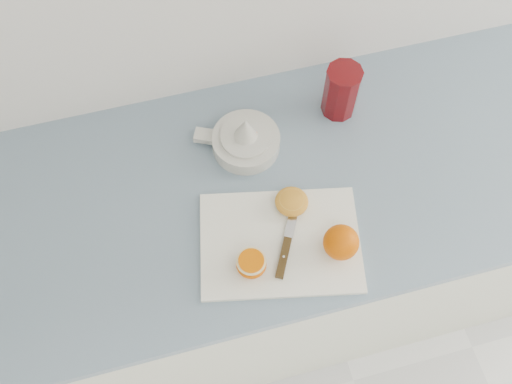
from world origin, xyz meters
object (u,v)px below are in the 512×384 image
at_px(cutting_board, 280,242).
at_px(half_orange, 251,264).
at_px(red_tumbler, 341,92).
at_px(counter, 299,244).
at_px(citrus_juicer, 245,140).

bearing_deg(cutting_board, half_orange, -151.70).
xyz_separation_m(cutting_board, half_orange, (-0.08, -0.04, 0.03)).
bearing_deg(red_tumbler, half_orange, -131.72).
relative_size(cutting_board, red_tumbler, 2.47).
xyz_separation_m(counter, citrus_juicer, (-0.13, 0.11, 0.47)).
relative_size(cutting_board, half_orange, 5.36).
distance_m(citrus_juicer, red_tumbler, 0.25).
relative_size(cutting_board, citrus_juicer, 1.73).
bearing_deg(half_orange, red_tumbler, 48.28).
xyz_separation_m(counter, red_tumbler, (0.11, 0.16, 0.51)).
bearing_deg(counter, red_tumbler, 53.72).
xyz_separation_m(half_orange, red_tumbler, (0.31, 0.35, 0.03)).
bearing_deg(cutting_board, counter, 51.50).
distance_m(counter, half_orange, 0.55).
height_order(counter, citrus_juicer, citrus_juicer).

